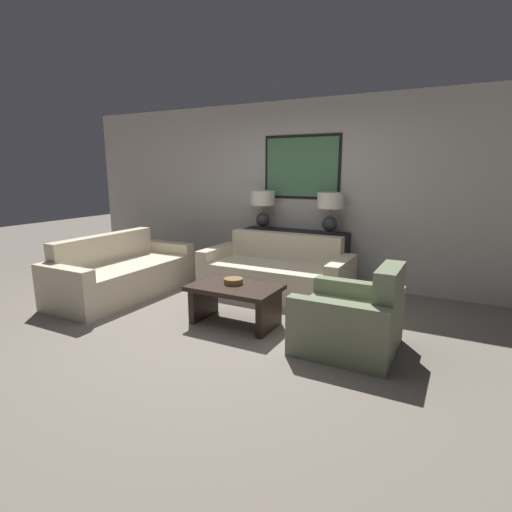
{
  "coord_description": "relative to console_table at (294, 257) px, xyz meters",
  "views": [
    {
      "loc": [
        2.21,
        -3.25,
        1.66
      ],
      "look_at": [
        0.02,
        0.88,
        0.65
      ],
      "focal_mm": 28.0,
      "sensor_mm": 36.0,
      "label": 1
    }
  ],
  "objects": [
    {
      "name": "ground_plane",
      "position": [
        0.0,
        -2.12,
        -0.4
      ],
      "size": [
        20.0,
        20.0,
        0.0
      ],
      "primitive_type": "plane",
      "color": "slate"
    },
    {
      "name": "back_wall",
      "position": [
        0.0,
        0.27,
        0.93
      ],
      "size": [
        8.04,
        0.12,
        2.65
      ],
      "color": "beige",
      "rests_on": "ground_plane"
    },
    {
      "name": "couch_by_back_wall",
      "position": [
        0.0,
        -0.63,
        -0.12
      ],
      "size": [
        1.99,
        0.86,
        0.8
      ],
      "color": "beige",
      "rests_on": "ground_plane"
    },
    {
      "name": "armchair_near_back_wall",
      "position": [
        1.35,
        -1.85,
        -0.12
      ],
      "size": [
        0.89,
        0.86,
        0.84
      ],
      "color": "#707A5B",
      "rests_on": "ground_plane"
    },
    {
      "name": "couch_by_side",
      "position": [
        -1.83,
        -1.62,
        -0.12
      ],
      "size": [
        0.86,
        1.99,
        0.8
      ],
      "color": "beige",
      "rests_on": "ground_plane"
    },
    {
      "name": "decorative_bowl",
      "position": [
        0.02,
        -1.77,
        0.07
      ],
      "size": [
        0.21,
        0.21,
        0.06
      ],
      "color": "olive",
      "rests_on": "coffee_table"
    },
    {
      "name": "console_table",
      "position": [
        0.0,
        0.0,
        0.0
      ],
      "size": [
        1.56,
        0.38,
        0.79
      ],
      "color": "black",
      "rests_on": "ground_plane"
    },
    {
      "name": "table_lamp_left",
      "position": [
        -0.52,
        0.0,
        0.76
      ],
      "size": [
        0.36,
        0.36,
        0.56
      ],
      "color": "#333338",
      "rests_on": "console_table"
    },
    {
      "name": "table_lamp_right",
      "position": [
        0.52,
        0.0,
        0.76
      ],
      "size": [
        0.36,
        0.36,
        0.56
      ],
      "color": "#333338",
      "rests_on": "console_table"
    },
    {
      "name": "coffee_table",
      "position": [
        0.06,
        -1.82,
        -0.09
      ],
      "size": [
        0.96,
        0.61,
        0.44
      ],
      "color": "black",
      "rests_on": "ground_plane"
    }
  ]
}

